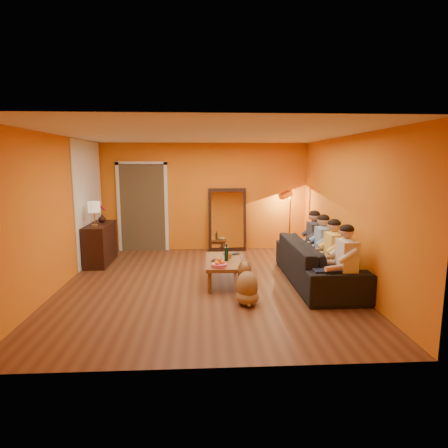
{
  "coord_description": "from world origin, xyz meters",
  "views": [
    {
      "loc": [
        -0.03,
        -6.39,
        2.14
      ],
      "look_at": [
        0.35,
        0.5,
        1.0
      ],
      "focal_mm": 30.0,
      "sensor_mm": 36.0,
      "label": 1
    }
  ],
  "objects": [
    {
      "name": "white_accent",
      "position": [
        -2.48,
        1.75,
        1.3
      ],
      "size": [
        0.02,
        1.9,
        2.58
      ],
      "primitive_type": "cube",
      "color": "white",
      "rests_on": "wall_left"
    },
    {
      "name": "door_jamb_left",
      "position": [
        -2.07,
        2.71,
        1.05
      ],
      "size": [
        0.08,
        0.06,
        2.2
      ],
      "primitive_type": "cube",
      "color": "white",
      "rests_on": "wall_back"
    },
    {
      "name": "person_far_left",
      "position": [
        2.13,
        -0.99,
        0.61
      ],
      "size": [
        0.7,
        0.44,
        1.22
      ],
      "primitive_type": null,
      "color": "silver",
      "rests_on": "sofa"
    },
    {
      "name": "sofa",
      "position": [
        2.0,
        0.01,
        0.37
      ],
      "size": [
        2.55,
        1.0,
        0.74
      ],
      "primitive_type": "imported",
      "rotation": [
        0.0,
        0.0,
        1.57
      ],
      "color": "black",
      "rests_on": "floor"
    },
    {
      "name": "book_mid",
      "position": [
        0.15,
        -0.12,
        0.45
      ],
      "size": [
        0.17,
        0.23,
        0.02
      ],
      "primitive_type": "imported",
      "rotation": [
        0.0,
        0.0,
        -0.03
      ],
      "color": "#B3142A",
      "rests_on": "book_lower"
    },
    {
      "name": "door_jamb_right",
      "position": [
        -0.93,
        2.71,
        1.05
      ],
      "size": [
        0.08,
        0.06,
        2.2
      ],
      "primitive_type": "cube",
      "color": "white",
      "rests_on": "wall_back"
    },
    {
      "name": "laptop",
      "position": [
        0.5,
        0.42,
        0.43
      ],
      "size": [
        0.35,
        0.28,
        0.02
      ],
      "primitive_type": "imported",
      "rotation": [
        0.0,
        0.0,
        0.27
      ],
      "color": "black",
      "rests_on": "coffee_table"
    },
    {
      "name": "vase",
      "position": [
        -2.24,
        1.8,
        0.94
      ],
      "size": [
        0.17,
        0.17,
        0.18
      ],
      "primitive_type": "imported",
      "color": "black",
      "rests_on": "sideboard"
    },
    {
      "name": "room_shell",
      "position": [
        0.0,
        0.37,
        1.3
      ],
      "size": [
        5.0,
        5.5,
        2.6
      ],
      "color": "brown",
      "rests_on": "ground"
    },
    {
      "name": "person_far_right",
      "position": [
        2.13,
        0.66,
        0.61
      ],
      "size": [
        0.7,
        0.44,
        1.22
      ],
      "primitive_type": null,
      "color": "#36353B",
      "rests_on": "sofa"
    },
    {
      "name": "door_header",
      "position": [
        -1.5,
        2.71,
        2.12
      ],
      "size": [
        1.22,
        0.06,
        0.08
      ],
      "primitive_type": "cube",
      "color": "white",
      "rests_on": "wall_back"
    },
    {
      "name": "person_mid_right",
      "position": [
        2.13,
        0.11,
        0.61
      ],
      "size": [
        0.7,
        0.44,
        1.22
      ],
      "primitive_type": null,
      "color": "#7EA0C3",
      "rests_on": "sofa"
    },
    {
      "name": "book_lower",
      "position": [
        0.14,
        -0.13,
        0.43
      ],
      "size": [
        0.26,
        0.29,
        0.02
      ],
      "primitive_type": "imported",
      "rotation": [
        0.0,
        0.0,
        0.4
      ],
      "color": "black",
      "rests_on": "coffee_table"
    },
    {
      "name": "mirror_glass",
      "position": [
        0.55,
        2.59,
        0.76
      ],
      "size": [
        0.78,
        0.21,
        1.35
      ],
      "primitive_type": "cube",
      "rotation": [
        -0.14,
        0.0,
        0.0
      ],
      "color": "white",
      "rests_on": "mirror_frame"
    },
    {
      "name": "tumbler",
      "position": [
        0.44,
        0.19,
        0.46
      ],
      "size": [
        0.11,
        0.11,
        0.09
      ],
      "primitive_type": "imported",
      "rotation": [
        0.0,
        0.0,
        0.15
      ],
      "color": "#B27F3F",
      "rests_on": "coffee_table"
    },
    {
      "name": "coffee_table",
      "position": [
        0.32,
        0.07,
        0.21
      ],
      "size": [
        0.64,
        1.23,
        0.42
      ],
      "primitive_type": null,
      "rotation": [
        0.0,
        0.0,
        -0.02
      ],
      "color": "brown",
      "rests_on": "floor"
    },
    {
      "name": "floor_lamp",
      "position": [
        2.03,
        2.35,
        0.72
      ],
      "size": [
        0.37,
        0.34,
        1.44
      ],
      "primitive_type": null,
      "rotation": [
        0.0,
        0.0,
        0.41
      ],
      "color": "#C57F39",
      "rests_on": "floor"
    },
    {
      "name": "dog",
      "position": [
        0.62,
        -0.93,
        0.32
      ],
      "size": [
        0.35,
        0.54,
        0.64
      ],
      "primitive_type": null,
      "rotation": [
        0.0,
        0.0,
        0.0
      ],
      "color": "#9D6F47",
      "rests_on": "floor"
    },
    {
      "name": "flowers",
      "position": [
        -2.24,
        1.8,
        1.17
      ],
      "size": [
        0.17,
        0.17,
        0.39
      ],
      "primitive_type": null,
      "color": "#B3142A",
      "rests_on": "vase"
    },
    {
      "name": "person_mid_left",
      "position": [
        2.13,
        -0.44,
        0.61
      ],
      "size": [
        0.7,
        0.44,
        1.22
      ],
      "primitive_type": null,
      "color": "#FECA54",
      "rests_on": "sofa"
    },
    {
      "name": "fruit_bowl",
      "position": [
        0.22,
        -0.38,
        0.5
      ],
      "size": [
        0.26,
        0.26,
        0.16
      ],
      "primitive_type": null,
      "color": "#E24F7C",
      "rests_on": "coffee_table"
    },
    {
      "name": "doorway_recess",
      "position": [
        -1.5,
        2.83,
        1.05
      ],
      "size": [
        1.06,
        0.3,
        2.1
      ],
      "primitive_type": "cube",
      "color": "#3F2D19",
      "rests_on": "floor"
    },
    {
      "name": "book_upper",
      "position": [
        0.14,
        -0.14,
        0.47
      ],
      "size": [
        0.19,
        0.23,
        0.02
      ],
      "primitive_type": "imported",
      "rotation": [
        0.0,
        0.0,
        0.24
      ],
      "color": "black",
      "rests_on": "book_mid"
    },
    {
      "name": "table_lamp",
      "position": [
        -2.24,
        1.25,
        1.1
      ],
      "size": [
        0.24,
        0.24,
        0.51
      ],
      "primitive_type": null,
      "color": "beige",
      "rests_on": "sideboard"
    },
    {
      "name": "sideboard",
      "position": [
        -2.24,
        1.55,
        0.42
      ],
      "size": [
        0.44,
        1.18,
        0.85
      ],
      "primitive_type": "cube",
      "color": "black",
      "rests_on": "floor"
    },
    {
      "name": "mirror_frame",
      "position": [
        0.55,
        2.63,
        0.76
      ],
      "size": [
        0.92,
        0.27,
        1.51
      ],
      "primitive_type": "cube",
      "rotation": [
        -0.14,
        0.0,
        0.0
      ],
      "color": "black",
      "rests_on": "floor"
    },
    {
      "name": "wine_bottle",
      "position": [
        0.37,
        0.02,
        0.58
      ],
      "size": [
        0.07,
        0.07,
        0.31
      ],
      "primitive_type": "cylinder",
      "color": "black",
      "rests_on": "coffee_table"
    }
  ]
}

